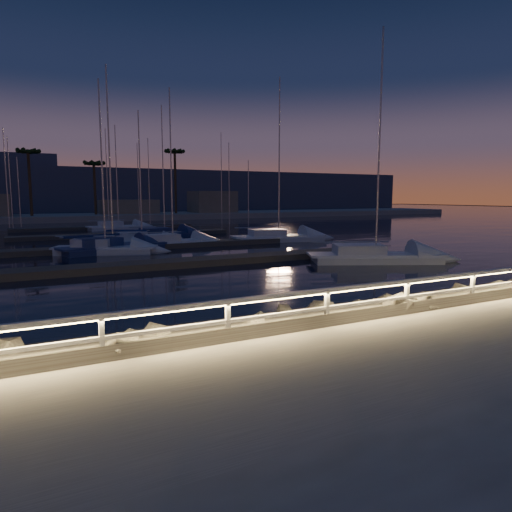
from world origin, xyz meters
The scene contains 17 objects.
ground centered at (0.00, 0.00, 0.00)m, with size 400.00×400.00×0.00m, color #ADA79C.
harbor_water centered at (0.00, 31.22, -0.97)m, with size 400.00×440.00×0.60m.
guard_rail centered at (-0.07, 0.00, 0.77)m, with size 44.11×0.12×1.06m.
riprap centered at (-7.26, 1.49, -0.21)m, with size 28.15×3.03×1.41m.
floating_docks centered at (0.00, 32.50, -0.40)m, with size 22.00×36.00×0.40m.
far_shore centered at (-0.12, 74.05, 0.29)m, with size 160.00×14.00×5.20m.
palm_left centered at (-8.00, 72.00, 10.14)m, with size 3.00×3.00×11.20m.
palm_center centered at (2.00, 73.00, 8.78)m, with size 3.00×3.00×9.70m.
palm_right centered at (16.00, 72.00, 11.03)m, with size 3.00×3.00×12.20m.
sailboat_c centered at (-3.67, 24.95, -0.17)m, with size 8.34×4.40×13.63m.
sailboat_d centered at (10.27, 12.10, -0.18)m, with size 8.67×5.70×14.36m.
sailboat_f centered at (-4.32, 24.30, -0.18)m, with size 7.46×4.73×12.40m.
sailboat_g centered at (1.38, 26.45, -0.19)m, with size 7.73×2.87×12.84m.
sailboat_h centered at (11.47, 26.51, -0.17)m, with size 9.05×4.00×14.81m.
sailboat_j centered at (-0.38, 29.69, -0.20)m, with size 6.89×4.36×11.45m.
sailboat_k centered at (0.99, 48.02, -0.19)m, with size 7.73×3.01×12.80m.
sailboat_l centered at (3.11, 34.94, -0.20)m, with size 8.02×3.90×13.07m.
Camera 1 is at (-9.39, -10.11, 3.59)m, focal length 32.00 mm.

